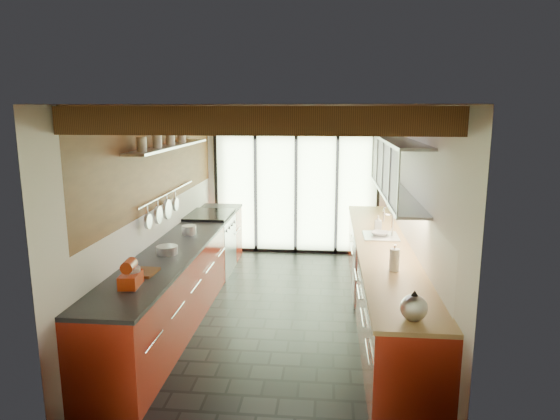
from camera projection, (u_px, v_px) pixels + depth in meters
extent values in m
plane|color=black|center=(282.00, 310.00, 6.48)|extent=(5.50, 5.50, 0.00)
plane|color=silver|center=(296.00, 181.00, 8.90)|extent=(3.20, 0.00, 3.20)
plane|color=silver|center=(245.00, 291.00, 3.54)|extent=(3.20, 0.00, 3.20)
plane|color=silver|center=(157.00, 210.00, 6.37)|extent=(0.00, 5.50, 5.50)
plane|color=silver|center=(412.00, 215.00, 6.07)|extent=(0.00, 5.50, 5.50)
plane|color=#472814|center=(282.00, 106.00, 5.96)|extent=(5.50, 5.50, 0.00)
cube|color=#593316|center=(254.00, 121.00, 3.79)|extent=(3.14, 0.14, 0.22)
cube|color=#593316|center=(268.00, 119.00, 4.67)|extent=(3.14, 0.14, 0.22)
cube|color=#593316|center=(278.00, 117.00, 5.55)|extent=(3.14, 0.14, 0.22)
cube|color=#593316|center=(285.00, 116.00, 6.42)|extent=(3.14, 0.14, 0.22)
cube|color=#593316|center=(290.00, 115.00, 7.30)|extent=(3.14, 0.14, 0.22)
cube|color=#593316|center=(295.00, 114.00, 8.18)|extent=(3.14, 0.14, 0.22)
cube|color=brown|center=(296.00, 122.00, 8.65)|extent=(3.14, 0.06, 0.50)
plane|color=brown|center=(162.00, 156.00, 6.43)|extent=(0.00, 4.90, 4.90)
plane|color=#C6EAAD|center=(296.00, 194.00, 8.93)|extent=(2.90, 0.00, 2.90)
cube|color=black|center=(216.00, 193.00, 9.06)|extent=(0.05, 0.04, 2.15)
cube|color=black|center=(378.00, 195.00, 8.78)|extent=(0.05, 0.04, 2.15)
cube|color=black|center=(296.00, 194.00, 8.89)|extent=(0.06, 0.05, 2.15)
cube|color=black|center=(296.00, 133.00, 8.67)|extent=(2.90, 0.05, 0.06)
cylinder|color=#B30E10|center=(296.00, 122.00, 8.61)|extent=(0.34, 0.04, 0.34)
cylinder|color=beige|center=(296.00, 122.00, 8.60)|extent=(0.28, 0.02, 0.28)
cube|color=maroon|center=(185.00, 275.00, 6.51)|extent=(0.65, 5.00, 0.88)
cube|color=black|center=(183.00, 241.00, 6.42)|extent=(0.68, 5.00, 0.04)
cube|color=silver|center=(210.00, 245.00, 7.93)|extent=(0.66, 0.90, 0.90)
cube|color=black|center=(210.00, 215.00, 7.83)|extent=(0.65, 0.90, 0.06)
cube|color=maroon|center=(382.00, 281.00, 6.27)|extent=(0.65, 5.00, 0.88)
cube|color=#AB8253|center=(384.00, 246.00, 6.18)|extent=(0.68, 5.00, 0.04)
cube|color=white|center=(354.00, 271.00, 6.69)|extent=(0.02, 0.60, 0.84)
cube|color=silver|center=(381.00, 236.00, 6.56)|extent=(0.45, 0.52, 0.02)
cylinder|color=silver|center=(392.00, 223.00, 6.51)|extent=(0.02, 0.02, 0.34)
torus|color=silver|center=(388.00, 211.00, 6.49)|extent=(0.14, 0.02, 0.14)
plane|color=silver|center=(383.00, 167.00, 6.28)|extent=(0.00, 3.00, 3.00)
cube|color=#9EA0A5|center=(396.00, 193.00, 6.33)|extent=(0.34, 3.00, 0.03)
cube|color=#9EA0A5|center=(398.00, 140.00, 6.20)|extent=(0.34, 3.00, 0.03)
cylinder|color=silver|center=(169.00, 193.00, 6.63)|extent=(0.02, 2.20, 0.02)
cube|color=silver|center=(171.00, 146.00, 6.39)|extent=(0.28, 2.60, 0.03)
cylinder|color=silver|center=(148.00, 221.00, 5.78)|extent=(0.04, 0.18, 0.18)
cylinder|color=silver|center=(158.00, 215.00, 6.12)|extent=(0.04, 0.22, 0.22)
cylinder|color=silver|center=(167.00, 209.00, 6.46)|extent=(0.04, 0.26, 0.26)
cylinder|color=silver|center=(175.00, 204.00, 6.80)|extent=(0.04, 0.18, 0.18)
cube|color=#BD320F|center=(131.00, 280.00, 4.71)|extent=(0.19, 0.31, 0.13)
cylinder|color=#BD320F|center=(129.00, 266.00, 4.66)|extent=(0.13, 0.20, 0.12)
cylinder|color=silver|center=(133.00, 274.00, 4.76)|extent=(0.16, 0.16, 0.13)
cylinder|color=silver|center=(189.00, 230.00, 6.66)|extent=(0.24, 0.24, 0.12)
cylinder|color=silver|center=(167.00, 250.00, 5.77)|extent=(0.30, 0.30, 0.09)
cube|color=brown|center=(145.00, 272.00, 5.08)|extent=(0.23, 0.31, 0.03)
sphere|color=silver|center=(414.00, 307.00, 3.96)|extent=(0.27, 0.27, 0.22)
cone|color=black|center=(415.00, 293.00, 3.93)|extent=(0.10, 0.10, 0.06)
cylinder|color=silver|center=(412.00, 300.00, 4.07)|extent=(0.05, 0.09, 0.05)
cylinder|color=white|center=(394.00, 260.00, 5.15)|extent=(0.13, 0.13, 0.23)
cylinder|color=silver|center=(395.00, 247.00, 5.12)|extent=(0.03, 0.03, 0.04)
imported|color=silver|center=(378.00, 223.00, 6.89)|extent=(0.09, 0.10, 0.21)
imported|color=silver|center=(380.00, 234.00, 6.59)|extent=(0.30, 0.30, 0.06)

